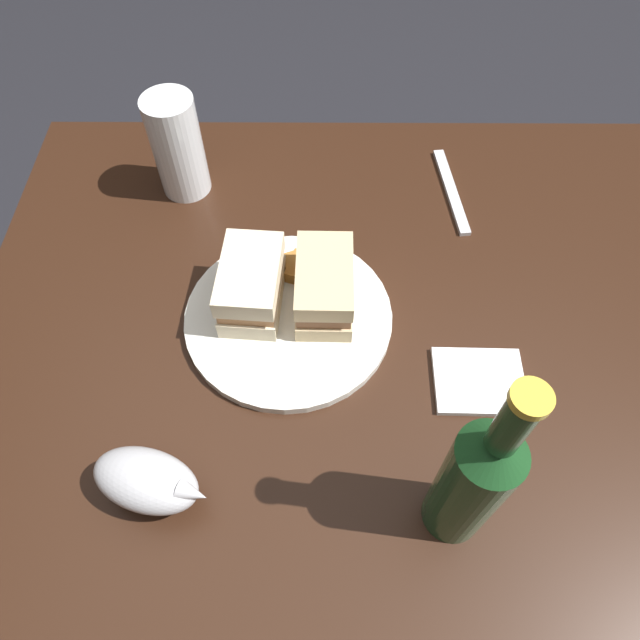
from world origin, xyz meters
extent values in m
plane|color=black|center=(0.00, 0.00, 0.00)|extent=(6.00, 6.00, 0.00)
cube|color=black|center=(0.00, 0.00, 0.35)|extent=(1.01, 0.89, 0.70)
cylinder|color=silver|center=(-0.08, 0.04, 0.71)|extent=(0.27, 0.27, 0.01)
cube|color=#CCB284|center=(-0.04, 0.06, 0.73)|extent=(0.07, 0.12, 0.03)
cube|color=#8C5B3D|center=(-0.04, 0.06, 0.75)|extent=(0.07, 0.12, 0.02)
cube|color=#CCB284|center=(-0.04, 0.06, 0.77)|extent=(0.07, 0.12, 0.03)
cube|color=beige|center=(-0.13, 0.06, 0.73)|extent=(0.08, 0.13, 0.03)
cube|color=#B27A4C|center=(-0.13, 0.06, 0.75)|extent=(0.08, 0.12, 0.02)
cube|color=beige|center=(-0.13, 0.06, 0.78)|extent=(0.08, 0.13, 0.03)
cube|color=#AD702D|center=(-0.04, 0.12, 0.73)|extent=(0.04, 0.05, 0.02)
cube|color=#AD702D|center=(-0.09, 0.12, 0.73)|extent=(0.05, 0.04, 0.02)
cube|color=#AD702D|center=(-0.08, 0.11, 0.73)|extent=(0.03, 0.05, 0.02)
cube|color=#AD702D|center=(-0.12, 0.08, 0.73)|extent=(0.03, 0.05, 0.02)
cylinder|color=white|center=(-0.25, 0.29, 0.78)|extent=(0.07, 0.07, 0.16)
cylinder|color=#C67014|center=(-0.25, 0.29, 0.74)|extent=(0.06, 0.06, 0.07)
cylinder|color=#B7B7BC|center=(-0.22, -0.19, 0.71)|extent=(0.04, 0.04, 0.02)
ellipsoid|color=#B7B7BC|center=(-0.22, -0.19, 0.74)|extent=(0.13, 0.10, 0.05)
ellipsoid|color=#381E0F|center=(-0.22, -0.19, 0.75)|extent=(0.11, 0.08, 0.02)
cone|color=#B7B7BC|center=(-0.17, -0.21, 0.75)|extent=(0.04, 0.03, 0.02)
cylinder|color=#19421E|center=(0.10, -0.21, 0.80)|extent=(0.06, 0.06, 0.18)
cone|color=#19421E|center=(0.10, -0.21, 0.90)|extent=(0.06, 0.06, 0.02)
cylinder|color=#19421E|center=(0.10, -0.21, 0.95)|extent=(0.03, 0.03, 0.07)
cylinder|color=gold|center=(0.10, -0.21, 0.99)|extent=(0.03, 0.03, 0.01)
cube|color=white|center=(0.15, -0.05, 0.71)|extent=(0.11, 0.09, 0.01)
cube|color=silver|center=(0.16, 0.28, 0.71)|extent=(0.04, 0.18, 0.01)
camera|label=1|loc=(-0.04, -0.38, 1.34)|focal=32.40mm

